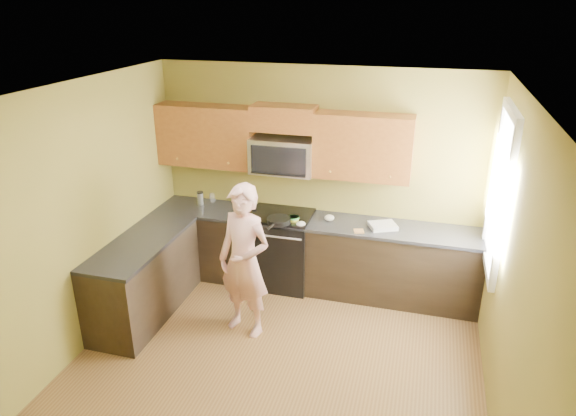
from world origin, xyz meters
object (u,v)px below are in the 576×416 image
(woman, at_px, (244,261))
(butter_tub, at_px, (293,223))
(travel_mug, at_px, (201,205))
(stove, at_px, (281,249))
(microwave, at_px, (283,172))
(frying_pan, at_px, (279,223))

(woman, xyz_separation_m, butter_tub, (0.28, 0.94, 0.08))
(butter_tub, height_order, travel_mug, travel_mug)
(butter_tub, distance_m, travel_mug, 1.33)
(stove, distance_m, butter_tub, 0.51)
(microwave, xyz_separation_m, woman, (-0.08, -1.20, -0.61))
(stove, xyz_separation_m, microwave, (0.00, 0.12, 0.97))
(frying_pan, xyz_separation_m, travel_mug, (-1.16, 0.35, -0.03))
(travel_mug, bearing_deg, woman, -48.94)
(microwave, distance_m, frying_pan, 0.63)
(stove, relative_size, microwave, 1.25)
(microwave, bearing_deg, butter_tub, -52.70)
(woman, relative_size, frying_pan, 3.41)
(woman, bearing_deg, butter_tub, 89.39)
(woman, bearing_deg, travel_mug, 147.12)
(stove, bearing_deg, travel_mug, 174.94)
(stove, bearing_deg, woman, -94.18)
(stove, relative_size, frying_pan, 1.92)
(stove, height_order, butter_tub, butter_tub)
(stove, xyz_separation_m, woman, (-0.08, -1.08, 0.37))
(stove, distance_m, microwave, 0.98)
(woman, distance_m, butter_tub, 0.98)
(stove, relative_size, woman, 0.56)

